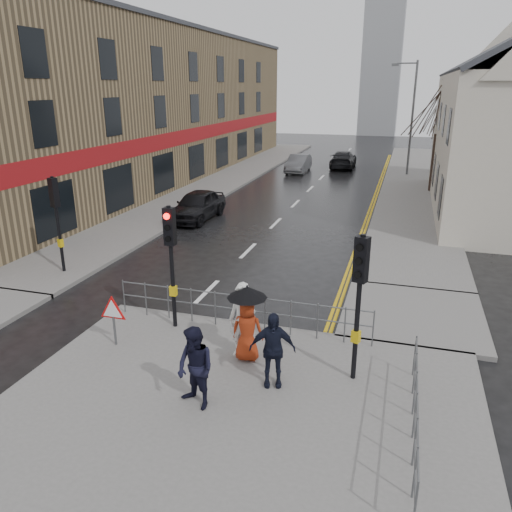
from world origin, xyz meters
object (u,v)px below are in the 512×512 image
Objects in this scene: pedestrian_b at (195,368)px; pedestrian_with_umbrella at (247,319)px; car_parked at (197,205)px; car_mid at (298,164)px; pedestrian_d at (272,349)px; pedestrian_a at (243,321)px.

pedestrian_with_umbrella reaches higher than pedestrian_b.
car_parked is (-6.65, 12.52, -0.49)m from pedestrian_with_umbrella.
pedestrian_d is at bearing -79.22° from car_mid.
car_mid is (-4.39, 30.37, -0.35)m from pedestrian_b.
pedestrian_a is at bearing 120.05° from pedestrian_d.
car_parked is (-6.50, 12.42, -0.36)m from pedestrian_a.
pedestrian_b is at bearing -65.23° from car_parked.
car_mid is at bearing 85.44° from pedestrian_d.
pedestrian_a is 14.02m from car_parked.
pedestrian_a reaches higher than pedestrian_b.
pedestrian_a is at bearing -60.64° from car_parked.
pedestrian_a reaches higher than car_mid.
pedestrian_d is at bearing 69.08° from pedestrian_b.
car_parked is at bearing -96.82° from car_mid.
pedestrian_with_umbrella reaches higher than pedestrian_d.
pedestrian_with_umbrella is (0.44, 2.09, 0.19)m from pedestrian_b.
pedestrian_a reaches higher than car_parked.
car_mid is at bearing 107.48° from pedestrian_a.
pedestrian_with_umbrella is at bearing -26.19° from pedestrian_a.
pedestrian_a is 1.08× the size of pedestrian_b.
pedestrian_b is at bearing -82.01° from car_mid.
pedestrian_with_umbrella is 1.10× the size of pedestrian_d.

